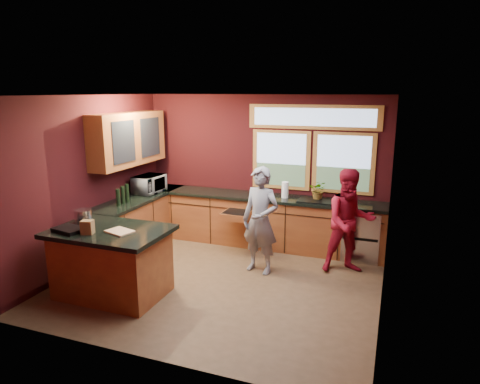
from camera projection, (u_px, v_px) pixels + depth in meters
The scene contains 14 objects.
floor at pixel (222, 281), 6.35m from camera, with size 4.50×4.50×0.00m, color brown.
room_shell at pixel (192, 156), 6.43m from camera, with size 4.52×4.02×2.71m.
back_counter at pixel (268, 221), 7.72m from camera, with size 4.50×0.64×0.93m.
left_counter at pixel (139, 222), 7.67m from camera, with size 0.64×2.30×0.93m.
island at pixel (112, 262), 5.85m from camera, with size 1.55×1.05×0.95m.
person_grey at pixel (261, 220), 6.53m from camera, with size 0.60×0.40×1.66m, color slate.
person_red at pixel (350, 221), 6.53m from camera, with size 0.79×0.62×1.63m, color maroon.
microwave at pixel (149, 184), 7.83m from camera, with size 0.59×0.40×0.32m, color #999999.
potted_plant at pixel (319, 190), 7.33m from camera, with size 0.30×0.26×0.33m, color #999999.
paper_towel at pixel (285, 190), 7.48m from camera, with size 0.12×0.12×0.28m, color white.
cutting_board at pixel (120, 231), 5.62m from camera, with size 0.35×0.25×0.02m, color tan.
stock_pot at pixel (83, 216), 6.04m from camera, with size 0.24×0.24×0.18m, color silver.
paper_bag at pixel (87, 227), 5.54m from camera, with size 0.15×0.12×0.18m, color brown.
black_tray at pixel (69, 229), 5.66m from camera, with size 0.40×0.28×0.05m, color black.
Camera 1 is at (2.28, -5.41, 2.76)m, focal length 32.00 mm.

